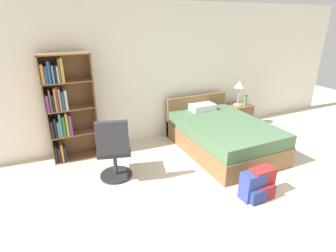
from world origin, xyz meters
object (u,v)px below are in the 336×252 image
at_px(bed, 221,135).
at_px(backpack_red, 262,183).
at_px(backpack_blue, 253,187).
at_px(nightstand, 238,116).
at_px(water_bottle, 246,101).
at_px(office_chair, 114,151).
at_px(table_lamp, 240,86).
at_px(bookshelf, 64,108).

distance_m(bed, backpack_red, 1.47).
bearing_deg(backpack_blue, nightstand, 55.24).
distance_m(water_bottle, backpack_blue, 2.65).
bearing_deg(office_chair, table_lamp, 17.38).
bearing_deg(table_lamp, nightstand, -3.82).
distance_m(bed, table_lamp, 1.39).
xyz_separation_m(bed, backpack_red, (-0.35, -1.42, -0.09)).
height_order(office_chair, table_lamp, table_lamp).
height_order(office_chair, backpack_red, office_chair).
relative_size(bed, office_chair, 1.98).
distance_m(office_chair, table_lamp, 3.20).
relative_size(office_chair, backpack_red, 2.42).
xyz_separation_m(bed, nightstand, (1.01, 0.76, -0.03)).
relative_size(bed, nightstand, 3.89).
height_order(bookshelf, bed, bookshelf).
height_order(water_bottle, backpack_red, water_bottle).
xyz_separation_m(bookshelf, nightstand, (3.61, -0.05, -0.67)).
bearing_deg(nightstand, office_chair, -162.94).
bearing_deg(bookshelf, backpack_blue, -46.92).
bearing_deg(bed, backpack_red, -104.01).
xyz_separation_m(bed, water_bottle, (1.08, 0.66, 0.34)).
height_order(nightstand, backpack_red, nightstand).
height_order(office_chair, backpack_blue, office_chair).
xyz_separation_m(bookshelf, office_chair, (0.54, -1.00, -0.44)).
relative_size(bookshelf, office_chair, 1.76).
bearing_deg(nightstand, bed, -143.10).
xyz_separation_m(bookshelf, bed, (2.59, -0.82, -0.64)).
distance_m(office_chair, water_bottle, 3.25).
distance_m(nightstand, table_lamp, 0.69).
bearing_deg(backpack_red, backpack_blue, 179.47).
xyz_separation_m(nightstand, table_lamp, (-0.05, 0.00, 0.69)).
bearing_deg(office_chair, nightstand, 17.06).
xyz_separation_m(bed, office_chair, (-2.06, -0.18, 0.20)).
distance_m(backpack_blue, backpack_red, 0.15).
bearing_deg(water_bottle, backpack_blue, -127.28).
bearing_deg(office_chair, water_bottle, 15.01).
bearing_deg(water_bottle, backpack_red, -124.64).
height_order(bed, water_bottle, bed).
bearing_deg(backpack_red, table_lamp, 58.91).
bearing_deg(table_lamp, water_bottle, -40.47).
bearing_deg(backpack_red, office_chair, 143.87).
bearing_deg(water_bottle, bed, -148.64).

